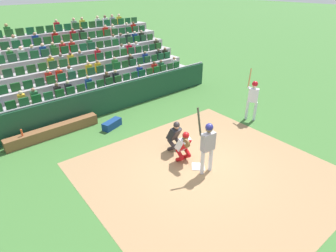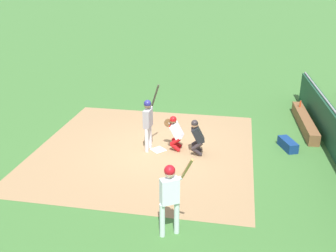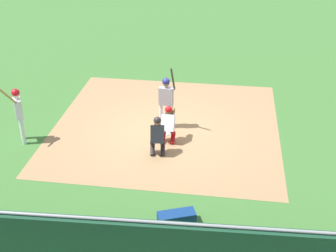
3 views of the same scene
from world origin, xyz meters
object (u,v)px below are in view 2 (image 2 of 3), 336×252
object	(u,v)px
water_bottle_on_bench	(300,104)
equipment_duffel_bag	(288,144)
home_plate_marker	(158,150)
dugout_bench	(305,122)
home_plate_umpire	(197,135)
on_deck_batter	(170,192)
batter_at_plate	(148,119)
catcher_crouching	(175,131)

from	to	relation	value
water_bottle_on_bench	equipment_duffel_bag	xyz separation A→B (m)	(-3.40, 0.97, -0.41)
water_bottle_on_bench	equipment_duffel_bag	bearing A→B (deg)	164.09
home_plate_marker	dugout_bench	xyz separation A→B (m)	(2.95, -5.53, 0.20)
dugout_bench	water_bottle_on_bench	bearing A→B (deg)	0.41
dugout_bench	water_bottle_on_bench	world-z (taller)	water_bottle_on_bench
home_plate_umpire	equipment_duffel_bag	size ratio (longest dim) A/B	1.36
equipment_duffel_bag	on_deck_batter	distance (m)	6.48
water_bottle_on_bench	equipment_duffel_bag	world-z (taller)	water_bottle_on_bench
batter_at_plate	dugout_bench	bearing A→B (deg)	-63.45
catcher_crouching	home_plate_umpire	bearing A→B (deg)	-109.27
home_plate_umpire	equipment_duffel_bag	world-z (taller)	home_plate_umpire
catcher_crouching	home_plate_marker	bearing A→B (deg)	106.62
on_deck_batter	water_bottle_on_bench	bearing A→B (deg)	-27.28
batter_at_plate	dugout_bench	xyz separation A→B (m)	(2.94, -5.88, -0.95)
catcher_crouching	water_bottle_on_bench	bearing A→B (deg)	-51.24
home_plate_marker	home_plate_umpire	size ratio (longest dim) A/B	0.34
home_plate_marker	water_bottle_on_bench	world-z (taller)	water_bottle_on_bench
equipment_duffel_bag	on_deck_batter	bearing A→B (deg)	128.09
equipment_duffel_bag	on_deck_batter	size ratio (longest dim) A/B	0.41
catcher_crouching	equipment_duffel_bag	bearing A→B (deg)	-81.83
batter_at_plate	water_bottle_on_bench	bearing A→B (deg)	-54.87
home_plate_umpire	equipment_duffel_bag	xyz separation A→B (m)	(0.84, -3.20, -0.52)
home_plate_marker	batter_at_plate	xyz separation A→B (m)	(0.01, 0.35, 1.15)
home_plate_marker	home_plate_umpire	distance (m)	1.51
home_plate_umpire	water_bottle_on_bench	xyz separation A→B (m)	(4.25, -4.17, -0.12)
home_plate_marker	equipment_duffel_bag	xyz separation A→B (m)	(0.74, -4.55, 0.15)
dugout_bench	on_deck_batter	xyz separation A→B (m)	(-7.54, 4.51, 0.97)
water_bottle_on_bench	on_deck_batter	bearing A→B (deg)	152.72
home_plate_marker	catcher_crouching	world-z (taller)	catcher_crouching
home_plate_marker	batter_at_plate	distance (m)	1.21
equipment_duffel_bag	on_deck_batter	xyz separation A→B (m)	(-5.33, 3.53, 1.02)
batter_at_plate	home_plate_umpire	xyz separation A→B (m)	(-0.11, -1.70, -0.48)
batter_at_plate	dugout_bench	world-z (taller)	batter_at_plate
water_bottle_on_bench	home_plate_marker	bearing A→B (deg)	126.89
batter_at_plate	water_bottle_on_bench	distance (m)	7.21
catcher_crouching	home_plate_umpire	size ratio (longest dim) A/B	1.00
dugout_bench	equipment_duffel_bag	bearing A→B (deg)	156.12
home_plate_umpire	equipment_duffel_bag	bearing A→B (deg)	-75.26
batter_at_plate	home_plate_umpire	bearing A→B (deg)	-93.79
water_bottle_on_bench	catcher_crouching	bearing A→B (deg)	128.76
batter_at_plate	catcher_crouching	xyz separation A→B (m)	(0.16, -0.92, -0.46)
dugout_bench	equipment_duffel_bag	world-z (taller)	dugout_bench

